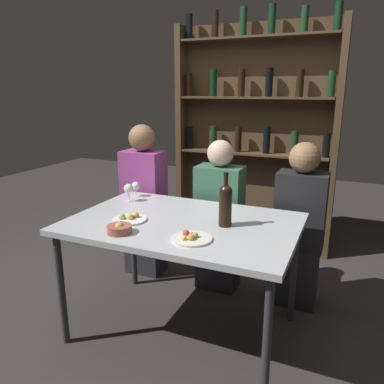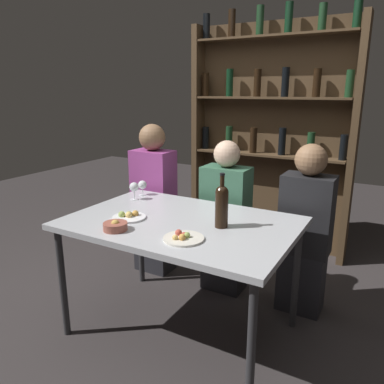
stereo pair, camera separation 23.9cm
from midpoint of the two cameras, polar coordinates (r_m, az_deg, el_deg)
ground_plane at (r=2.68m, az=1.14°, el=-20.25°), size 10.00×10.00×0.00m
dining_table at (r=2.34m, az=1.23°, el=-5.81°), size 1.39×0.94×0.78m
wine_rack_wall at (r=3.76m, az=13.63°, el=9.26°), size 1.59×0.21×2.29m
wine_bottle at (r=2.19m, az=7.68°, el=-1.90°), size 0.08×0.08×0.32m
wine_glass_0 at (r=2.75m, az=-6.38°, el=0.66°), size 0.07×0.07×0.13m
wine_glass_1 at (r=2.87m, az=-5.22°, el=1.00°), size 0.07×0.07×0.11m
food_plate_0 at (r=2.37m, az=-6.77°, el=-3.74°), size 0.21×0.21×0.05m
food_plate_1 at (r=2.03m, az=2.02°, el=-7.03°), size 0.22×0.22×0.04m
snack_bowl at (r=2.18m, az=-8.54°, el=-5.22°), size 0.14×0.14×0.06m
seated_person_left at (r=3.22m, az=-3.72°, el=-1.59°), size 0.34×0.22×1.29m
seated_person_center at (r=2.94m, az=7.43°, el=-4.49°), size 0.35×0.22×1.20m
seated_person_right at (r=2.78m, az=19.22°, el=-6.07°), size 0.34×0.22×1.22m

